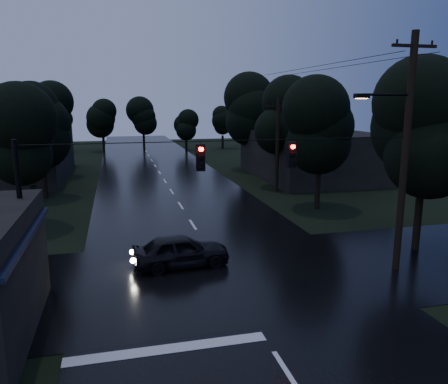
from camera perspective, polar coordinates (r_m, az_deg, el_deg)
name	(u,v)px	position (r m, az deg, el deg)	size (l,w,h in m)	color
main_road	(172,192)	(35.79, -6.85, 0.01)	(12.00, 120.00, 0.02)	black
cross_street	(225,276)	(18.77, 0.17, -10.93)	(60.00, 9.00, 0.02)	black
building_far_right	(310,154)	(43.15, 11.22, 4.83)	(10.00, 14.00, 4.40)	black
building_far_left	(10,152)	(46.10, -26.16, 4.66)	(10.00, 16.00, 5.00)	black
utility_pole_main	(404,150)	(19.71, 22.42, 5.11)	(3.50, 0.30, 10.00)	black
utility_pole_far	(277,144)	(35.26, 7.00, 6.21)	(2.00, 0.30, 7.50)	black
anchor_pole_left	(22,226)	(16.68, -24.83, -4.08)	(0.18, 0.18, 6.00)	black
span_signals	(246,155)	(16.61, 2.90, 4.85)	(15.00, 0.37, 1.12)	black
tree_corner_near	(426,128)	(22.80, 24.91, 7.55)	(4.48, 4.48, 9.44)	black
tree_left_a	(29,137)	(27.29, -24.13, 6.55)	(3.92, 3.92, 8.26)	black
tree_left_b	(40,124)	(35.25, -22.92, 8.21)	(4.20, 4.20, 8.85)	black
tree_left_c	(50,115)	(45.21, -21.81, 9.36)	(4.48, 4.48, 9.44)	black
tree_right_a	(320,126)	(29.92, 12.47, 8.38)	(4.20, 4.20, 8.85)	black
tree_right_b	(284,116)	(37.45, 7.87, 9.75)	(4.48, 4.48, 9.44)	black
tree_right_c	(255,110)	(47.06, 4.01, 10.67)	(4.76, 4.76, 10.03)	black
car	(181,251)	(19.67, -5.65, -7.63)	(1.72, 4.29, 1.46)	black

